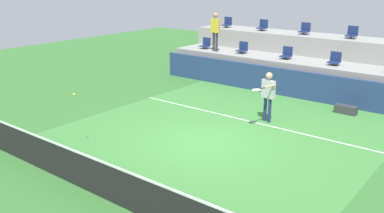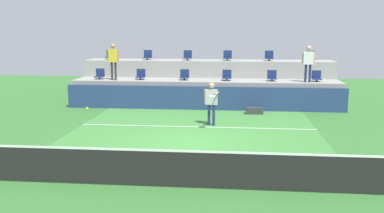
# 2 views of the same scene
# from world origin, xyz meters

# --- Properties ---
(ground_plane) EXTENTS (40.00, 40.00, 0.00)m
(ground_plane) POSITION_xyz_m (0.00, 0.00, 0.00)
(ground_plane) COLOR #336B2D
(court_inner_paint) EXTENTS (9.00, 10.00, 0.01)m
(court_inner_paint) POSITION_xyz_m (0.00, 1.00, 0.00)
(court_inner_paint) COLOR #3D7F38
(court_inner_paint) RESTS_ON ground_plane
(court_service_line) EXTENTS (9.00, 0.06, 0.00)m
(court_service_line) POSITION_xyz_m (0.00, 2.40, 0.01)
(court_service_line) COLOR white
(court_service_line) RESTS_ON ground_plane
(tennis_net) EXTENTS (10.48, 0.08, 1.07)m
(tennis_net) POSITION_xyz_m (0.00, -4.00, 0.50)
(tennis_net) COLOR black
(tennis_net) RESTS_ON ground_plane
(sponsor_backboard) EXTENTS (13.00, 0.16, 1.10)m
(sponsor_backboard) POSITION_xyz_m (0.00, 6.00, 0.55)
(sponsor_backboard) COLOR navy
(sponsor_backboard) RESTS_ON ground_plane
(seating_tier_lower) EXTENTS (13.00, 1.80, 1.25)m
(seating_tier_lower) POSITION_xyz_m (0.00, 7.30, 0.62)
(seating_tier_lower) COLOR gray
(seating_tier_lower) RESTS_ON ground_plane
(seating_tier_upper) EXTENTS (13.00, 1.80, 2.10)m
(seating_tier_upper) POSITION_xyz_m (0.00, 9.10, 1.05)
(seating_tier_upper) COLOR gray
(seating_tier_upper) RESTS_ON ground_plane
(stadium_chair_lower_far_left) EXTENTS (0.44, 0.40, 0.52)m
(stadium_chair_lower_far_left) POSITION_xyz_m (-5.33, 7.23, 1.46)
(stadium_chair_lower_far_left) COLOR #2D2D33
(stadium_chair_lower_far_left) RESTS_ON seating_tier_lower
(stadium_chair_lower_left) EXTENTS (0.44, 0.40, 0.52)m
(stadium_chair_lower_left) POSITION_xyz_m (-3.24, 7.23, 1.46)
(stadium_chair_lower_left) COLOR #2D2D33
(stadium_chair_lower_left) RESTS_ON seating_tier_lower
(stadium_chair_lower_mid_left) EXTENTS (0.44, 0.40, 0.52)m
(stadium_chair_lower_mid_left) POSITION_xyz_m (-1.04, 7.23, 1.46)
(stadium_chair_lower_mid_left) COLOR #2D2D33
(stadium_chair_lower_mid_left) RESTS_ON seating_tier_lower
(stadium_chair_lower_mid_right) EXTENTS (0.44, 0.40, 0.52)m
(stadium_chair_lower_mid_right) POSITION_xyz_m (1.04, 7.23, 1.46)
(stadium_chair_lower_mid_right) COLOR #2D2D33
(stadium_chair_lower_mid_right) RESTS_ON seating_tier_lower
(stadium_chair_upper_far_left) EXTENTS (0.44, 0.40, 0.52)m
(stadium_chair_upper_far_left) POSITION_xyz_m (-5.30, 9.03, 2.31)
(stadium_chair_upper_far_left) COLOR #2D2D33
(stadium_chair_upper_far_left) RESTS_ON seating_tier_upper
(stadium_chair_upper_left) EXTENTS (0.44, 0.40, 0.52)m
(stadium_chair_upper_left) POSITION_xyz_m (-3.24, 9.03, 2.31)
(stadium_chair_upper_left) COLOR #2D2D33
(stadium_chair_upper_left) RESTS_ON seating_tier_upper
(stadium_chair_upper_mid_left) EXTENTS (0.44, 0.40, 0.52)m
(stadium_chair_upper_mid_left) POSITION_xyz_m (-1.09, 9.03, 2.31)
(stadium_chair_upper_mid_left) COLOR #2D2D33
(stadium_chair_upper_mid_left) RESTS_ON seating_tier_upper
(stadium_chair_upper_mid_right) EXTENTS (0.44, 0.40, 0.52)m
(stadium_chair_upper_mid_right) POSITION_xyz_m (1.02, 9.03, 2.31)
(stadium_chair_upper_mid_right) COLOR #2D2D33
(stadium_chair_upper_mid_right) RESTS_ON seating_tier_upper
(tennis_player) EXTENTS (0.58, 1.25, 1.68)m
(tennis_player) POSITION_xyz_m (0.54, 2.71, 1.03)
(tennis_player) COLOR navy
(tennis_player) RESTS_ON ground_plane
(spectator_leaning_on_rail) EXTENTS (0.61, 0.28, 1.78)m
(spectator_leaning_on_rail) POSITION_xyz_m (-4.49, 6.85, 2.33)
(spectator_leaning_on_rail) COLOR #2D2D33
(spectator_leaning_on_rail) RESTS_ON seating_tier_lower
(tennis_ball) EXTENTS (0.07, 0.07, 0.07)m
(tennis_ball) POSITION_xyz_m (-2.50, -2.59, 1.59)
(tennis_ball) COLOR #CCE033
(equipment_bag) EXTENTS (0.76, 0.28, 0.30)m
(equipment_bag) POSITION_xyz_m (2.32, 5.21, 0.15)
(equipment_bag) COLOR #333338
(equipment_bag) RESTS_ON ground_plane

